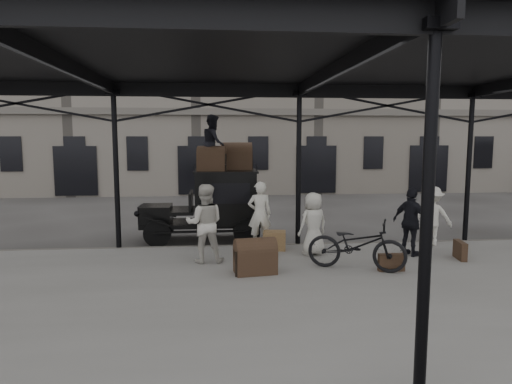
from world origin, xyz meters
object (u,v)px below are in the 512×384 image
Objects in this scene: porter_official at (411,222)px; bicycle at (357,245)px; taxi at (215,202)px; steamer_trunk_platform at (255,258)px; steamer_trunk_roof_near at (212,160)px; porter_left at (260,214)px.

porter_official is 0.79× the size of bicycle.
steamer_trunk_platform is (0.88, -3.96, -0.72)m from taxi.
steamer_trunk_platform is at bearing 70.50° from porter_official.
taxi is 1.63× the size of bicycle.
steamer_trunk_roof_near reaches higher than porter_official.
taxi reaches higher than porter_official.
porter_left is at bearing 73.72° from steamer_trunk_platform.
steamer_trunk_roof_near is (-1.31, 1.22, 1.43)m from porter_left.
taxi is 1.92m from porter_left.
steamer_trunk_roof_near is at bearing -44.86° from porter_left.
taxi is 5.08m from bicycle.
steamer_trunk_platform is (-4.11, -1.15, -0.54)m from porter_official.
taxi is at bearing 62.89° from bicycle.
porter_official is (3.76, -1.35, -0.03)m from porter_left.
bicycle reaches higher than steamer_trunk_platform.
bicycle is at bearing 127.08° from porter_left.
porter_left is 2.29m from steamer_trunk_roof_near.
porter_official is at bearing 7.29° from steamer_trunk_platform.
taxi is 1.31m from steamer_trunk_roof_near.
bicycle is 5.23m from steamer_trunk_roof_near.
bicycle is at bearing -50.59° from taxi.
taxi is at bearing 94.15° from steamer_trunk_platform.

